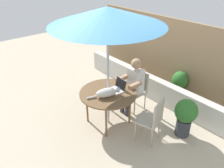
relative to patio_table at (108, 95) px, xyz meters
The scene contains 12 objects.
ground_plane 0.69m from the patio_table, ahead, with size 14.00×14.00×0.00m, color #BCAD93.
fence_back 2.19m from the patio_table, 90.00° to the left, with size 5.18×0.08×1.82m, color #937756.
planter_wall_low 1.52m from the patio_table, 90.00° to the left, with size 4.66×0.20×0.54m, color beige.
patio_table is the anchor object (origin of this frame).
patio_umbrella 1.52m from the patio_table, ahead, with size 2.00×2.00×2.36m.
chair_occupied 0.87m from the patio_table, 90.00° to the left, with size 0.40×0.40×0.90m.
chair_empty 0.99m from the patio_table, 16.12° to the left, with size 0.50×0.50×0.90m.
person_seated 0.70m from the patio_table, 90.00° to the left, with size 0.48×0.48×1.24m.
laptop 0.26m from the patio_table, 76.63° to the left, with size 0.32×0.28×0.21m.
cat 0.20m from the patio_table, 44.82° to the right, with size 0.34×0.61×0.17m.
potted_plant_near_fence 2.04m from the patio_table, 80.12° to the left, with size 0.39×0.39×0.68m.
potted_plant_by_chair 1.52m from the patio_table, 35.18° to the left, with size 0.42×0.42×0.79m.
Camera 1 is at (2.84, -2.33, 3.01)m, focal length 35.24 mm.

